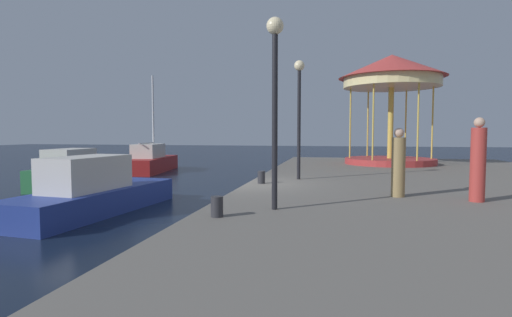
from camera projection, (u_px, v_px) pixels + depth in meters
ground_plane at (247, 208)px, 13.02m from camera, size 120.00×120.00×0.00m
quay_dock at (450, 202)px, 11.78m from camera, size 12.20×28.03×0.80m
sailboat_red at (150, 161)px, 24.80m from camera, size 2.66×5.90×6.00m
motorboat_blue at (93, 192)px, 12.10m from camera, size 2.47×6.16×1.73m
motorboat_green at (77, 172)px, 17.95m from camera, size 1.96×5.02×1.72m
carousel at (391, 82)px, 20.55m from camera, size 5.35×5.35×5.59m
lamp_post_near_edge at (275, 78)px, 8.37m from camera, size 0.36×0.36×4.01m
lamp_post_mid_promenade at (299, 98)px, 13.85m from camera, size 0.36×0.36×4.10m
bollard_center at (261, 177)px, 12.87m from camera, size 0.24×0.24×0.40m
bollard_north at (217, 207)px, 7.78m from camera, size 0.24×0.24×0.40m
person_near_carousel at (478, 162)px, 9.45m from camera, size 0.34×0.34×1.99m
person_by_the_water at (398, 165)px, 10.19m from camera, size 0.34×0.34×1.75m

